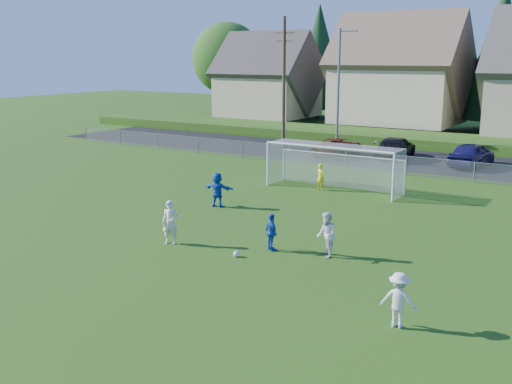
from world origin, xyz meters
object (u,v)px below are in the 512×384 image
player_white_c (399,300)px  soccer_goal (335,160)px  car_c (338,147)px  player_white_a (170,223)px  player_blue_b (218,190)px  goalkeeper (321,177)px  player_blue_a (271,232)px  soccer_ball (236,254)px  car_d (395,148)px  car_e (472,154)px  player_white_b (326,235)px

player_white_c → soccer_goal: size_ratio=0.21×
player_white_c → soccer_goal: bearing=-63.5°
player_white_c → car_c: bearing=-66.2°
player_white_a → car_c: player_white_a is taller
player_blue_b → goalkeeper: (2.56, 5.98, -0.12)m
player_blue_a → car_c: size_ratio=0.29×
soccer_ball → player_blue_a: 1.61m
player_white_a → car_d: player_white_a is taller
player_white_c → car_e: size_ratio=0.33×
car_c → car_d: size_ratio=0.93×
player_white_c → soccer_ball: bearing=-23.6°
car_e → player_white_a: bearing=81.7°
player_blue_a → goalkeeper: bearing=-39.1°
player_blue_a → car_e: (2.17, 22.01, 0.10)m
player_white_c → car_e: 26.07m
goalkeeper → soccer_ball: bearing=117.8°
player_blue_a → player_white_b: bearing=-133.8°
player_white_b → player_blue_b: size_ratio=0.99×
player_white_a → player_white_c: bearing=-37.6°
soccer_ball → goalkeeper: size_ratio=0.15×
car_d → goalkeeper: bearing=82.9°
player_white_b → car_e: size_ratio=0.35×
player_blue_a → car_c: (-6.99, 21.12, -0.04)m
player_white_a → goalkeeper: size_ratio=1.19×
player_white_b → player_blue_a: (-2.05, -0.43, -0.12)m
car_d → soccer_ball: bearing=88.3°
car_c → player_white_b: bearing=113.3°
player_white_a → car_e: (5.89, 23.40, -0.05)m
soccer_ball → goalkeeper: (-2.37, 11.66, 0.61)m
player_blue_b → player_white_b: bearing=147.4°
goalkeeper → player_white_a: bearing=103.1°
soccer_ball → goalkeeper: bearing=101.5°
player_blue_a → goalkeeper: 10.79m
player_white_a → goalkeeper: 11.75m
player_blue_b → car_e: size_ratio=0.35×
soccer_ball → goalkeeper: 11.91m
player_white_b → goalkeeper: 11.16m
car_e → player_blue_a: bearing=90.2°
car_c → car_e: bearing=-174.7°
goalkeeper → player_blue_b: bearing=83.1°
car_d → soccer_goal: soccer_goal is taller
soccer_ball → player_blue_b: 7.56m
car_d → soccer_goal: 11.61m
player_blue_a → player_blue_b: (-5.63, 4.36, 0.12)m
car_c → goalkeeper: bearing=109.7°
player_white_a → soccer_ball: bearing=-22.9°
soccer_goal → car_d: bearing=93.4°
soccer_ball → soccer_goal: (-1.78, 12.21, 1.52)m
player_blue_b → soccer_goal: bearing=-121.3°
goalkeeper → car_d: 12.11m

